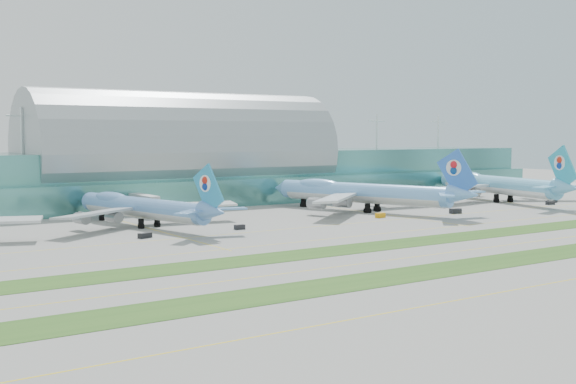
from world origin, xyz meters
TOP-DOWN VIEW (x-y plane):
  - ground at (0.00, 0.00)m, footprint 700.00×700.00m
  - terminal at (0.01, 128.79)m, footprint 340.00×69.10m
  - grass_strip_near at (0.00, -28.00)m, footprint 420.00×12.00m
  - grass_strip_far at (0.00, 2.00)m, footprint 420.00×12.00m
  - taxiline_b at (0.00, -14.00)m, footprint 420.00×0.35m
  - taxiline_c at (0.00, 18.00)m, footprint 420.00×0.35m
  - taxiline_d at (0.00, 40.00)m, footprint 420.00×0.35m
  - airliner_b at (-42.21, 68.28)m, footprint 59.77×68.78m
  - airliner_c at (37.11, 65.09)m, footprint 67.30×78.20m
  - airliner_d at (106.21, 64.65)m, footprint 71.61×82.48m
  - gse_c at (-50.51, 45.54)m, footprint 3.85×2.66m
  - gse_d at (-21.94, 46.59)m, footprint 2.94×1.76m
  - gse_e at (29.86, 46.55)m, footprint 3.45×2.06m
  - gse_f at (59.12, 41.93)m, footprint 4.12×2.56m
  - gse_g at (112.27, 43.73)m, footprint 3.67×1.76m
  - gse_h at (120.21, 48.44)m, footprint 4.41×2.60m

SIDE VIEW (x-z plane):
  - ground at x=0.00m, z-range 0.00..0.00m
  - taxiline_b at x=0.00m, z-range 0.00..0.01m
  - taxiline_c at x=0.00m, z-range 0.00..0.01m
  - taxiline_d at x=0.00m, z-range 0.00..0.01m
  - grass_strip_near at x=0.00m, z-range 0.00..0.08m
  - grass_strip_far at x=0.00m, z-range 0.00..0.08m
  - gse_c at x=-50.51m, z-range 0.00..1.32m
  - gse_d at x=-21.94m, z-range 0.00..1.37m
  - gse_g at x=112.27m, z-range 0.00..1.40m
  - gse_e at x=29.86m, z-range 0.00..1.55m
  - gse_h at x=120.21m, z-range 0.00..1.57m
  - gse_f at x=59.12m, z-range 0.00..1.70m
  - airliner_b at x=-42.21m, z-range -3.65..15.42m
  - airliner_c at x=37.11m, z-range -4.24..17.92m
  - airliner_d at x=106.21m, z-range -4.39..18.52m
  - terminal at x=0.01m, z-range -3.77..32.23m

